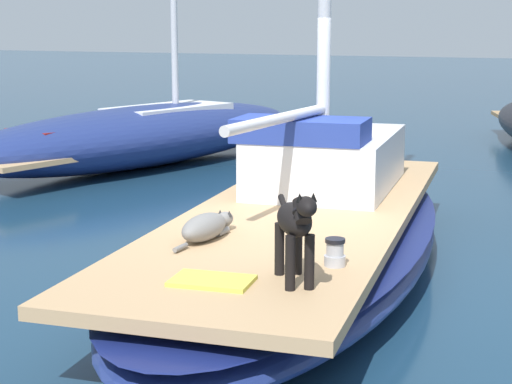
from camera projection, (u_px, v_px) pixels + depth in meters
The scene contains 9 objects.
ground_plane at pixel (300, 274), 8.20m from camera, with size 120.00×120.00×0.00m, color navy.
sailboat_main at pixel (301, 241), 8.13m from camera, with size 3.60×7.54×0.66m.
cabin_house at pixel (325, 157), 9.05m from camera, with size 1.72×2.41×0.84m.
dog_grey at pixel (206, 227), 6.91m from camera, with size 0.27×0.95×0.22m.
dog_black at pixel (296, 224), 5.65m from camera, with size 0.62×0.81×0.70m.
deck_winch at pixel (335, 253), 6.13m from camera, with size 0.16×0.16×0.21m.
coiled_rope at pixel (212, 226), 7.30m from camera, with size 0.32×0.32×0.04m, color beige.
deck_towel at pixel (212, 281), 5.74m from camera, with size 0.56×0.36×0.03m, color #D8D14C.
moored_boat_port_side at pixel (145, 134), 14.56m from camera, with size 3.70×8.02×6.63m.
Camera 1 is at (3.08, -7.27, 2.41)m, focal length 58.06 mm.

